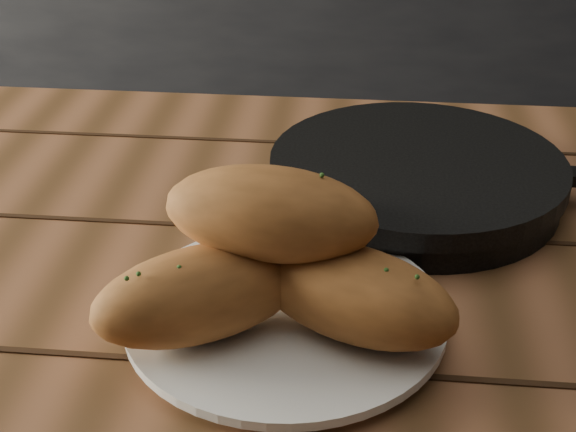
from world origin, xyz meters
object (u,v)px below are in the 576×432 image
object	(u,v)px
bread_rolls	(277,258)
skillet	(418,177)
table	(359,383)
plate	(286,316)

from	to	relation	value
bread_rolls	skillet	size ratio (longest dim) A/B	0.67
table	plate	distance (m)	0.13
table	bread_rolls	distance (m)	0.19
bread_rolls	skillet	bearing A→B (deg)	62.71
skillet	table	bearing A→B (deg)	-105.99
table	skillet	world-z (taller)	skillet
plate	skillet	size ratio (longest dim) A/B	0.59
table	skillet	xyz separation A→B (m)	(0.05, 0.18, 0.12)
plate	skillet	xyz separation A→B (m)	(0.11, 0.23, 0.01)
bread_rolls	skillet	world-z (taller)	bread_rolls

